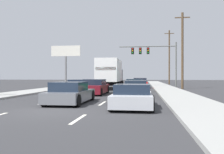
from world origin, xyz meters
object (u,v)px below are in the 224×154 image
object	(u,v)px
car_maroon	(95,87)
traffic_signal_mast	(150,53)
car_silver	(132,97)
car_red	(140,83)
utility_pole_mid	(182,50)
car_yellow	(91,83)
car_green	(135,86)
roadside_billboard	(66,56)
car_tan	(136,89)
box_truck	(110,72)
car_navy	(78,85)
car_gray	(70,93)
utility_pole_far	(169,57)

from	to	relation	value
car_maroon	traffic_signal_mast	bearing A→B (deg)	72.40
car_silver	car_red	bearing A→B (deg)	89.78
car_maroon	utility_pole_mid	size ratio (longest dim) A/B	0.50
car_yellow	car_green	bearing A→B (deg)	-51.21
car_yellow	roadside_billboard	distance (m)	11.81
car_tan	traffic_signal_mast	xyz separation A→B (m)	(1.44, 17.69, 4.42)
car_green	car_silver	xyz separation A→B (m)	(0.33, -12.54, -0.07)
box_truck	car_green	world-z (taller)	box_truck
utility_pole_mid	roadside_billboard	world-z (taller)	utility_pole_mid
car_navy	car_tan	world-z (taller)	car_tan
car_yellow	car_tan	bearing A→B (deg)	-64.47
car_red	roadside_billboard	xyz separation A→B (m)	(-13.37, 9.25, 4.60)
car_yellow	car_maroon	xyz separation A→B (m)	(3.15, -12.21, 0.06)
utility_pole_mid	car_red	bearing A→B (deg)	160.46
car_green	car_silver	distance (m)	12.54
car_silver	utility_pole_mid	distance (m)	19.33
car_yellow	car_navy	bearing A→B (deg)	-89.06
traffic_signal_mast	roadside_billboard	distance (m)	15.55
car_tan	car_silver	size ratio (longest dim) A/B	1.13
car_yellow	utility_pole_mid	xyz separation A→B (m)	(11.99, -2.42, 4.26)
car_gray	roadside_billboard	size ratio (longest dim) A/B	0.64
car_gray	car_green	bearing A→B (deg)	73.37
car_red	car_silver	size ratio (longest dim) A/B	1.04
car_gray	car_red	size ratio (longest dim) A/B	1.08
car_gray	car_tan	xyz separation A→B (m)	(3.60, 4.96, 0.01)
car_tan	roadside_billboard	xyz separation A→B (m)	(-13.26, 22.74, 4.64)
car_silver	car_yellow	bearing A→B (deg)	108.21
car_green	car_yellow	bearing A→B (deg)	128.79
car_silver	roadside_billboard	world-z (taller)	roadside_billboard
utility_pole_mid	car_green	bearing A→B (deg)	-134.99
car_green	utility_pole_mid	world-z (taller)	utility_pole_mid
roadside_billboard	car_silver	bearing A→B (deg)	-65.51
car_navy	car_red	xyz separation A→B (m)	(6.72, 6.28, 0.06)
car_maroon	utility_pole_mid	distance (m)	13.84
car_gray	car_silver	size ratio (longest dim) A/B	1.12
car_silver	traffic_signal_mast	distance (m)	24.60
car_maroon	car_gray	bearing A→B (deg)	-90.18
car_gray	roadside_billboard	distance (m)	29.70
car_maroon	utility_pole_mid	bearing A→B (deg)	47.89
car_yellow	roadside_billboard	world-z (taller)	roadside_billboard
car_maroon	car_red	world-z (taller)	car_red
car_green	utility_pole_mid	xyz separation A→B (m)	(5.57, 5.57, 4.21)
car_navy	car_gray	distance (m)	12.54
car_green	utility_pole_far	distance (m)	23.53
car_navy	utility_pole_far	distance (m)	24.85
box_truck	traffic_signal_mast	xyz separation A→B (m)	(4.92, 7.00, 2.97)
utility_pole_mid	utility_pole_far	bearing A→B (deg)	89.37
car_navy	roadside_billboard	size ratio (longest dim) A/B	0.64
car_yellow	roadside_billboard	xyz separation A→B (m)	(-6.54, 8.66, 4.67)
car_navy	car_silver	bearing A→B (deg)	-64.07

